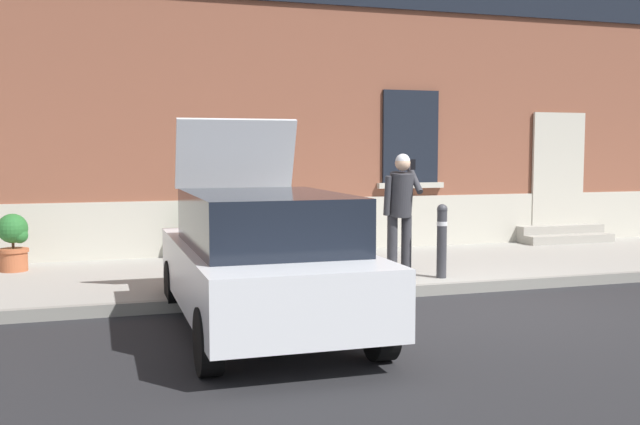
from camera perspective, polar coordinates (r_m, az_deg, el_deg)
ground_plane at (r=9.35m, az=12.77°, el=-7.26°), size 80.00×80.00×0.00m
sidewalk at (r=11.80m, az=5.87°, el=-4.29°), size 24.00×3.60×0.15m
curb_edge at (r=10.14m, az=10.08°, el=-5.84°), size 24.00×0.12×0.15m
building_facade at (r=14.08m, az=1.91°, el=12.12°), size 24.00×1.52×7.50m
entrance_stoop at (r=15.21m, az=18.39°, el=-1.67°), size 1.86×0.64×0.32m
hatchback_car_white at (r=7.86m, az=-4.47°, el=-3.54°), size 1.82×4.08×2.34m
bollard_near_person at (r=10.44m, az=9.46°, el=-1.98°), size 0.15×0.15×1.04m
bollard_far_left at (r=9.40m, az=-9.39°, el=-2.73°), size 0.15×0.15×1.04m
person_on_phone at (r=10.53m, az=6.29°, el=0.50°), size 0.51×0.48×1.75m
planter_terracotta at (r=11.80m, az=-22.75°, el=-2.04°), size 0.44×0.44×0.86m
planter_charcoal at (r=12.24m, az=-9.78°, el=-1.50°), size 0.44×0.44×0.86m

